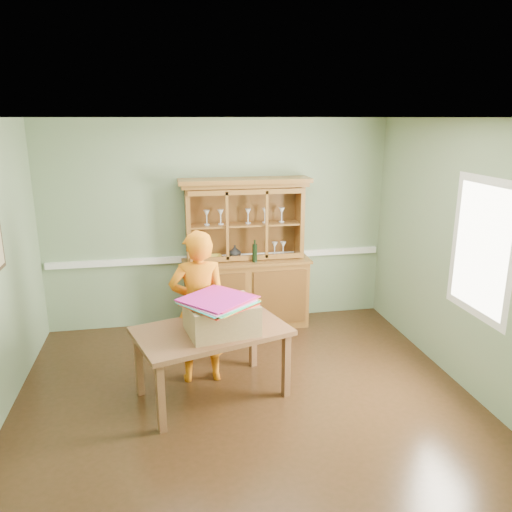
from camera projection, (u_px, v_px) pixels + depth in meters
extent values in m
plane|color=#3F2514|center=(245.00, 396.00, 5.01)|extent=(4.50, 4.50, 0.00)
plane|color=white|center=(243.00, 117.00, 4.29)|extent=(4.50, 4.50, 0.00)
plane|color=gray|center=(219.00, 224.00, 6.54)|extent=(4.50, 0.00, 4.50)
plane|color=gray|center=(463.00, 255.00, 5.05)|extent=(0.00, 4.00, 4.00)
plane|color=gray|center=(303.00, 371.00, 2.76)|extent=(4.50, 0.00, 4.50)
cube|color=white|center=(220.00, 257.00, 6.64)|extent=(4.41, 0.05, 0.08)
cube|color=white|center=(481.00, 249.00, 4.72)|extent=(0.03, 0.96, 1.36)
cube|color=white|center=(480.00, 249.00, 4.72)|extent=(0.01, 0.80, 1.20)
cube|color=olive|center=(246.00, 294.00, 6.61)|extent=(1.60, 0.49, 0.89)
cube|color=olive|center=(246.00, 260.00, 6.48)|extent=(1.65, 0.54, 0.04)
cube|color=brown|center=(243.00, 220.00, 6.57)|extent=(1.51, 0.04, 0.93)
cube|color=olive|center=(188.00, 225.00, 6.30)|extent=(0.05, 0.34, 0.93)
cube|color=olive|center=(299.00, 221.00, 6.56)|extent=(0.05, 0.34, 0.93)
cube|color=olive|center=(244.00, 184.00, 6.29)|extent=(1.60, 0.39, 0.05)
cube|color=olive|center=(245.00, 180.00, 6.26)|extent=(1.67, 0.43, 0.05)
cube|color=olive|center=(245.00, 224.00, 6.43)|extent=(1.40, 0.29, 0.02)
imported|color=#B2B2B7|center=(235.00, 252.00, 6.51)|extent=(0.16, 0.16, 0.17)
imported|color=gold|center=(215.00, 257.00, 6.47)|extent=(0.19, 0.19, 0.05)
cylinder|color=black|center=(255.00, 251.00, 6.31)|extent=(0.06, 0.06, 0.28)
cube|color=brown|center=(212.00, 331.00, 4.85)|extent=(1.63, 1.25, 0.05)
cube|color=brown|center=(161.00, 398.00, 4.35)|extent=(0.08, 0.08, 0.67)
cube|color=brown|center=(139.00, 364.00, 4.96)|extent=(0.08, 0.08, 0.67)
cube|color=brown|center=(286.00, 365.00, 4.93)|extent=(0.08, 0.08, 0.67)
cube|color=brown|center=(253.00, 338.00, 5.54)|extent=(0.08, 0.08, 0.67)
cube|color=#A68155|center=(221.00, 317.00, 4.74)|extent=(0.72, 0.62, 0.30)
cube|color=red|center=(218.00, 304.00, 4.66)|extent=(0.76, 0.76, 0.01)
cube|color=yellow|center=(218.00, 303.00, 4.66)|extent=(0.76, 0.76, 0.01)
cube|color=#39C26A|center=(218.00, 302.00, 4.66)|extent=(0.76, 0.76, 0.01)
cube|color=#2DD8CA|center=(218.00, 301.00, 4.65)|extent=(0.76, 0.76, 0.01)
cube|color=pink|center=(218.00, 300.00, 4.65)|extent=(0.76, 0.76, 0.01)
cube|color=#CD1F5C|center=(218.00, 299.00, 4.65)|extent=(0.76, 0.76, 0.01)
cube|color=#C41E98|center=(218.00, 298.00, 4.65)|extent=(0.76, 0.76, 0.01)
imported|color=orange|center=(199.00, 307.00, 5.13)|extent=(0.59, 0.39, 1.63)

